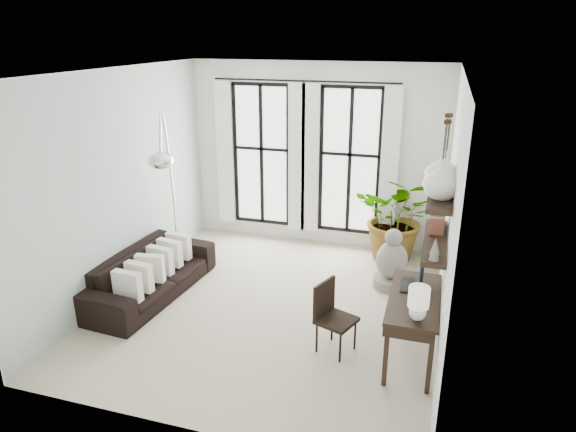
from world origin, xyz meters
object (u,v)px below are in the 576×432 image
at_px(plant, 398,217).
at_px(arc_lamp, 165,153).
at_px(sofa, 150,274).
at_px(desk, 414,303).
at_px(desk_chair, 331,312).
at_px(buddha, 392,263).

bearing_deg(plant, arc_lamp, -150.45).
bearing_deg(sofa, desk, -93.43).
bearing_deg(plant, desk, -81.25).
height_order(desk_chair, buddha, buddha).
distance_m(plant, buddha, 1.14).
xyz_separation_m(plant, desk_chair, (-0.50, -2.92, -0.25)).
height_order(sofa, buddha, buddha).
xyz_separation_m(desk, desk_chair, (-0.94, -0.06, -0.24)).
bearing_deg(arc_lamp, desk, -16.05).
height_order(plant, desk, plant).
height_order(sofa, arc_lamp, arc_lamp).
bearing_deg(desk_chair, plant, 101.50).
relative_size(sofa, buddha, 2.43).
relative_size(desk_chair, arc_lamp, 0.33).
bearing_deg(desk, desk_chair, -176.56).
bearing_deg(desk_chair, buddha, 95.12).
bearing_deg(desk, sofa, 172.00).
xyz_separation_m(plant, desk, (0.44, -2.86, -0.01)).
relative_size(desk, arc_lamp, 0.51).
xyz_separation_m(sofa, arc_lamp, (0.10, 0.52, 1.67)).
bearing_deg(desk, buddha, 103.00).
relative_size(sofa, desk_chair, 2.60).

